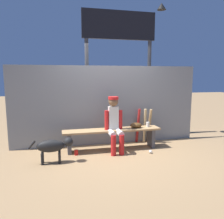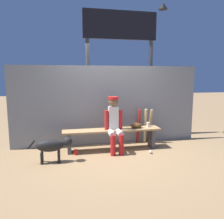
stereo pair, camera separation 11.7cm
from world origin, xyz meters
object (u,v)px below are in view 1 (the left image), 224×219
object	(u,v)px
player_seated	(115,122)
dugout_bench	(112,134)
cup_on_bench	(148,124)
scoreboard	(122,43)
baseball	(151,152)
dog	(54,146)
cup_on_ground	(76,152)
bat_wood_tan	(149,126)
bat_wood_natural	(145,126)
baseball_glove	(136,125)
bat_aluminum_red	(138,126)

from	to	relation	value
player_seated	dugout_bench	bearing A→B (deg)	105.47
cup_on_bench	scoreboard	size ratio (longest dim) A/B	0.03
baseball	dog	bearing A→B (deg)	-178.18
player_seated	cup_on_ground	size ratio (longest dim) A/B	11.09
player_seated	scoreboard	bearing A→B (deg)	67.98
bat_wood_tan	cup_on_bench	bearing A→B (deg)	-119.48
bat_wood_natural	bat_wood_tan	xyz separation A→B (m)	(0.14, 0.02, -0.01)
dugout_bench	bat_wood_tan	size ratio (longest dim) A/B	2.58
cup_on_ground	dog	xyz separation A→B (m)	(-0.45, -0.34, 0.28)
player_seated	scoreboard	xyz separation A→B (m)	(0.50, 1.24, 1.87)
bat_wood_natural	cup_on_bench	bearing A→B (deg)	-96.86
baseball_glove	cup_on_ground	xyz separation A→B (m)	(-1.40, -0.17, -0.48)
baseball_glove	baseball	distance (m)	0.69
baseball	cup_on_bench	world-z (taller)	cup_on_bench
player_seated	bat_wood_natural	distance (m)	1.02
baseball_glove	cup_on_bench	distance (m)	0.32
player_seated	dog	world-z (taller)	player_seated
baseball_glove	dog	xyz separation A→B (m)	(-1.85, -0.50, -0.20)
bat_wood_tan	baseball_glove	bearing A→B (deg)	-144.12
player_seated	bat_aluminum_red	xyz separation A→B (m)	(0.73, 0.50, -0.23)
player_seated	dog	bearing A→B (deg)	-163.29
bat_wood_tan	baseball	distance (m)	0.93
bat_wood_natural	bat_wood_tan	size ratio (longest dim) A/B	1.01
bat_aluminum_red	scoreboard	size ratio (longest dim) A/B	0.24
bat_wood_tan	baseball	bearing A→B (deg)	-110.44
bat_wood_natural	bat_wood_tan	distance (m)	0.14
bat_wood_natural	baseball	distance (m)	0.88
player_seated	cup_on_bench	size ratio (longest dim) A/B	11.09
dugout_bench	bat_wood_tan	xyz separation A→B (m)	(1.06, 0.35, 0.06)
cup_on_ground	scoreboard	xyz separation A→B (m)	(1.36, 1.30, 2.48)
baseball_glove	scoreboard	distance (m)	2.29
bat_aluminum_red	cup_on_ground	xyz separation A→B (m)	(-1.59, -0.56, -0.38)
cup_on_bench	bat_aluminum_red	bearing A→B (deg)	109.26
baseball	scoreboard	distance (m)	2.96
dog	bat_aluminum_red	bearing A→B (deg)	23.62
bat_wood_tan	scoreboard	xyz separation A→B (m)	(-0.52, 0.78, 2.10)
dugout_bench	dog	size ratio (longest dim) A/B	2.63
cup_on_ground	dog	distance (m)	0.63
bat_aluminum_red	cup_on_bench	xyz separation A→B (m)	(0.12, -0.34, 0.10)
dugout_bench	bat_wood_natural	bearing A→B (deg)	19.63
player_seated	dog	distance (m)	1.40
dugout_bench	bat_aluminum_red	xyz separation A→B (m)	(0.76, 0.39, 0.07)
bat_wood_tan	dog	size ratio (longest dim) A/B	1.02
bat_wood_tan	dog	xyz separation A→B (m)	(-2.33, -0.85, -0.09)
baseball	dog	size ratio (longest dim) A/B	0.09
baseball_glove	cup_on_ground	bearing A→B (deg)	-173.13
bat_aluminum_red	bat_wood_natural	distance (m)	0.17
cup_on_ground	cup_on_bench	bearing A→B (deg)	7.16
dugout_bench	dog	world-z (taller)	dog
baseball_glove	bat_wood_tan	bearing A→B (deg)	35.88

